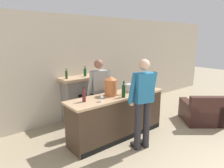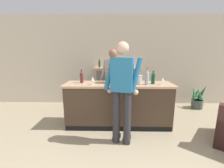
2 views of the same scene
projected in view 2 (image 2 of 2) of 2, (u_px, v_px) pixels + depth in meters
The scene contains 15 objects.
wall_back_panel at pixel (118, 61), 4.70m from camera, with size 12.00×0.07×2.75m.
bar_counter at pixel (118, 105), 3.33m from camera, with size 2.33×0.64×0.97m.
fireplace_stone at pixel (117, 86), 4.61m from camera, with size 1.35×0.52×1.45m.
potted_plant_corner at pixel (198, 99), 4.41m from camera, with size 0.41×0.34×0.73m.
person_customer at pixel (122, 90), 2.55m from camera, with size 0.64×0.37×1.79m.
person_bartender at pixel (113, 80), 3.74m from camera, with size 0.66×0.33×1.70m.
copper_dispenser at pixel (112, 73), 3.26m from camera, with size 0.27×0.30×0.42m.
ice_bucket_steel at pixel (137, 79), 3.24m from camera, with size 0.21×0.21×0.17m.
wine_bottle_rose_blush at pixel (82, 77), 3.27m from camera, with size 0.07×0.07×0.29m.
wine_bottle_port_short at pixel (118, 78), 3.00m from camera, with size 0.08×0.08×0.34m.
wine_bottle_riesling_slim at pixel (153, 78), 3.16m from camera, with size 0.08×0.08×0.28m.
wine_bottle_merlot_tall at pixel (125, 78), 3.16m from camera, with size 0.08×0.08×0.29m.
wine_bottle_cabernet_heavy at pixel (147, 77), 3.07m from camera, with size 0.08×0.08×0.35m.
wine_glass_mid_counter at pixel (92, 79), 3.07m from camera, with size 0.07×0.07×0.17m.
wine_glass_front_left at pixel (162, 79), 3.08m from camera, with size 0.07×0.07×0.16m.
Camera 2 is at (-0.08, -0.65, 1.61)m, focal length 24.00 mm.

